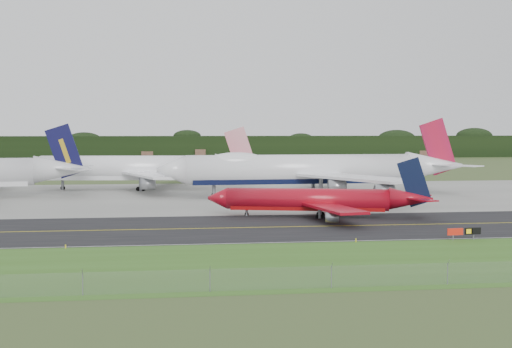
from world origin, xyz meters
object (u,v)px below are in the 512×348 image
object	(u,v)px
jet_ba_747	(310,170)
jet_star_tail	(141,169)
jet_red_737	(320,200)
taxiway_sign	(464,232)

from	to	relation	value
jet_ba_747	jet_star_tail	distance (m)	45.99
jet_red_737	jet_star_tail	size ratio (longest dim) A/B	0.64
jet_red_737	taxiway_sign	bearing A→B (deg)	-63.26
jet_star_tail	taxiway_sign	distance (m)	102.39
jet_red_737	jet_star_tail	world-z (taller)	jet_star_tail
jet_star_tail	jet_red_737	bearing A→B (deg)	-62.00
jet_red_737	jet_star_tail	bearing A→B (deg)	118.00
jet_ba_747	jet_star_tail	bearing A→B (deg)	149.25
jet_star_tail	taxiway_sign	xyz separation A→B (m)	(47.41, -90.65, -4.27)
jet_ba_747	taxiway_sign	distance (m)	67.79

